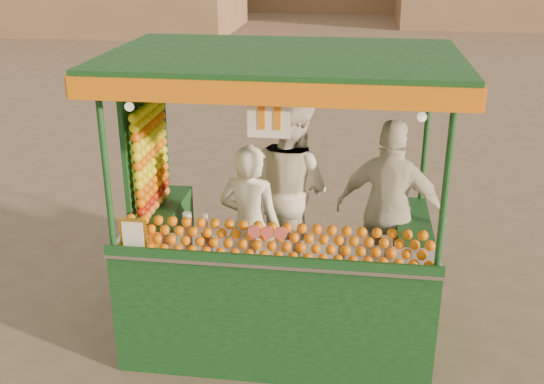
# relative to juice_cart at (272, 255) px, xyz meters

# --- Properties ---
(ground) EXTENTS (90.00, 90.00, 0.00)m
(ground) POSITION_rel_juice_cart_xyz_m (-0.26, 0.36, -0.87)
(ground) COLOR brown
(ground) RESTS_ON ground
(juice_cart) EXTENTS (2.92, 1.89, 2.65)m
(juice_cart) POSITION_rel_juice_cart_xyz_m (0.00, 0.00, 0.00)
(juice_cart) COLOR #0E3315
(juice_cart) RESTS_ON ground
(vendor_left) EXTENTS (0.62, 0.46, 1.56)m
(vendor_left) POSITION_rel_juice_cart_xyz_m (-0.21, 0.09, 0.22)
(vendor_left) COLOR white
(vendor_left) RESTS_ON ground
(vendor_middle) EXTENTS (1.13, 1.09, 1.83)m
(vendor_middle) POSITION_rel_juice_cart_xyz_m (0.08, 0.75, 0.36)
(vendor_middle) COLOR white
(vendor_middle) RESTS_ON ground
(vendor_right) EXTENTS (1.09, 0.65, 1.74)m
(vendor_right) POSITION_rel_juice_cart_xyz_m (1.04, 0.42, 0.31)
(vendor_right) COLOR silver
(vendor_right) RESTS_ON ground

